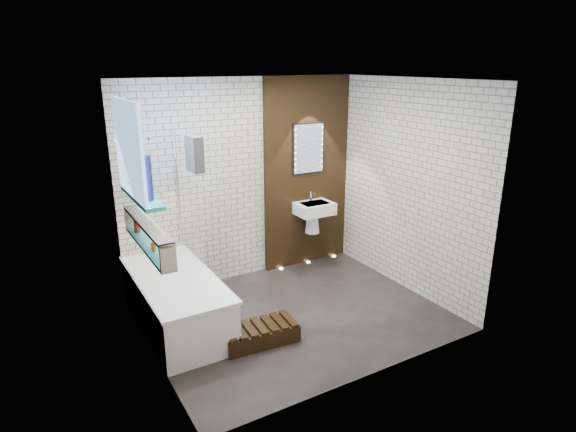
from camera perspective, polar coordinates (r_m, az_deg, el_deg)
ground at (r=5.65m, az=0.78°, el=-11.59°), size 3.20×3.20×0.00m
room_shell at (r=5.14m, az=0.84°, el=1.15°), size 3.24×3.20×2.60m
walnut_panel at (r=6.67m, az=2.22°, el=5.04°), size 1.30×0.06×2.60m
clerestory_window at (r=4.75m, az=-17.99°, el=6.36°), size 0.18×1.00×0.94m
display_niche at (r=4.75m, az=-16.18°, el=-2.27°), size 0.14×1.30×0.26m
bathtub at (r=5.45m, az=-13.03°, el=-9.80°), size 0.79×1.74×0.70m
bath_screen at (r=5.57m, az=-11.64°, el=1.91°), size 0.01×0.78×1.40m
towel at (r=5.18m, az=-10.98°, el=7.23°), size 0.11×0.29×0.38m
shower_head at (r=5.37m, az=-16.72°, el=8.80°), size 0.18×0.18×0.02m
washbasin at (r=6.64m, az=3.08°, el=0.41°), size 0.50×0.36×0.58m
led_mirror at (r=6.57m, az=2.44°, el=7.96°), size 0.50×0.02×0.70m
walnut_step at (r=5.13m, az=-3.36°, el=-13.81°), size 0.80×0.41×0.17m
niche_bottles at (r=5.05m, az=-17.06°, el=-1.51°), size 0.06×0.66×0.16m
sill_vases at (r=4.80m, az=-16.93°, el=3.93°), size 0.21×0.48×0.42m
floor_uplights at (r=7.01m, az=2.41°, el=-5.45°), size 0.96×0.06×0.01m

